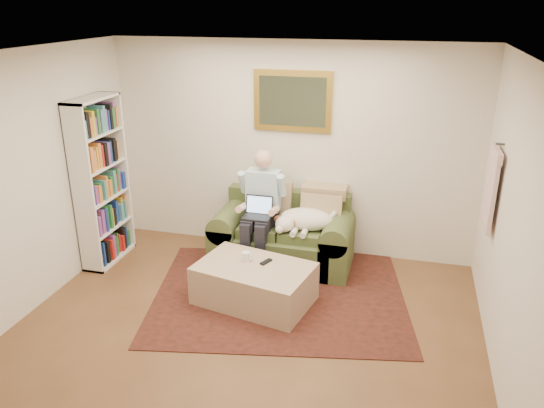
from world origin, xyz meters
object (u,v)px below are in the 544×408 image
at_px(laptop, 258,211).
at_px(bookshelf, 101,182).
at_px(sofa, 283,241).
at_px(coffee_mug, 246,256).
at_px(seated_man, 260,212).
at_px(sleeping_dog, 306,219).
at_px(ottoman, 254,284).

height_order(laptop, bookshelf, bookshelf).
distance_m(sofa, coffee_mug, 0.92).
relative_size(seated_man, sleeping_dog, 2.04).
xyz_separation_m(seated_man, sleeping_dog, (0.55, 0.07, -0.06)).
height_order(laptop, sleeping_dog, laptop).
bearing_deg(ottoman, coffee_mug, 142.49).
relative_size(seated_man, coffee_mug, 13.93).
relative_size(sofa, ottoman, 1.41).
relative_size(laptop, ottoman, 0.27).
height_order(ottoman, bookshelf, bookshelf).
height_order(sofa, coffee_mug, sofa).
xyz_separation_m(sofa, coffee_mug, (-0.19, -0.88, 0.19)).
height_order(sleeping_dog, ottoman, sleeping_dog).
bearing_deg(sofa, bookshelf, -168.07).
xyz_separation_m(sofa, sleeping_dog, (0.30, -0.08, 0.35)).
bearing_deg(seated_man, laptop, -90.00).
bearing_deg(laptop, sleeping_dog, 13.64).
distance_m(sofa, sleeping_dog, 0.46).
bearing_deg(seated_man, bookshelf, -171.02).
xyz_separation_m(ottoman, coffee_mug, (-0.12, 0.09, 0.26)).
bearing_deg(laptop, coffee_mug, -85.25).
bearing_deg(coffee_mug, sofa, 77.61).
bearing_deg(coffee_mug, sleeping_dog, 58.36).
xyz_separation_m(sleeping_dog, ottoman, (-0.37, -0.89, -0.42)).
xyz_separation_m(sofa, bookshelf, (-2.11, -0.45, 0.71)).
relative_size(laptop, bookshelf, 0.16).
xyz_separation_m(sofa, seated_man, (-0.25, -0.15, 0.41)).
distance_m(laptop, bookshelf, 1.90).
relative_size(seated_man, ottoman, 1.19).
distance_m(ottoman, coffee_mug, 0.30).
bearing_deg(sofa, sleeping_dog, -15.74).
relative_size(sofa, coffee_mug, 16.57).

